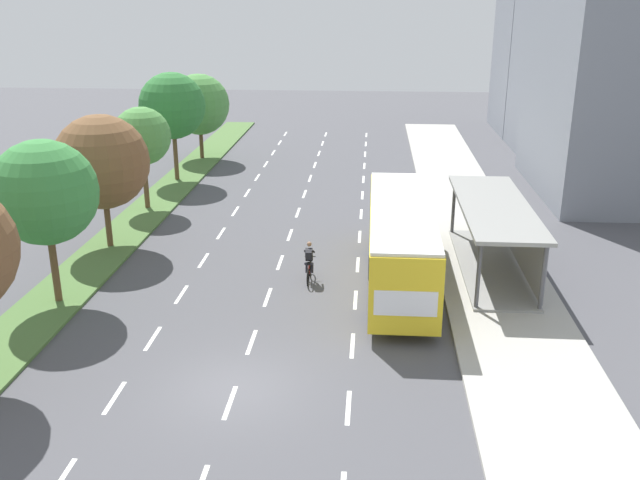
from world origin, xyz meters
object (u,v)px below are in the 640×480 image
(cyclist, at_px, (309,263))
(median_tree_fourth, at_px, (142,136))
(median_tree_second, at_px, (44,193))
(bus, at_px, (400,237))
(median_tree_fifth, at_px, (172,106))
(median_tree_third, at_px, (102,162))
(bus_shelter, at_px, (499,230))
(median_tree_farthest, at_px, (199,104))

(cyclist, bearing_deg, median_tree_fourth, 135.90)
(median_tree_second, bearing_deg, median_tree_fourth, 91.91)
(bus, xyz_separation_m, median_tree_fifth, (-13.75, 15.95, 2.76))
(median_tree_second, distance_m, median_tree_third, 6.31)
(bus_shelter, xyz_separation_m, median_tree_fifth, (-18.03, 14.17, 2.96))
(cyclist, distance_m, median_tree_fourth, 14.29)
(median_tree_farthest, bearing_deg, median_tree_fourth, -90.48)
(bus_shelter, xyz_separation_m, median_tree_third, (-17.83, 1.57, 2.29))
(bus, height_order, median_tree_fourth, median_tree_fourth)
(bus, bearing_deg, median_tree_second, -167.53)
(bus_shelter, height_order, median_tree_second, median_tree_second)
(median_tree_third, xyz_separation_m, median_tree_farthest, (-0.06, 18.90, -0.17))
(bus, xyz_separation_m, median_tree_second, (-13.30, -2.94, 2.39))
(bus, height_order, median_tree_second, median_tree_second)
(bus_shelter, bearing_deg, median_tree_fifth, 141.84)
(bus, relative_size, cyclist, 6.20)
(bus_shelter, xyz_separation_m, bus, (-4.28, -1.79, 0.20))
(median_tree_second, xyz_separation_m, median_tree_fourth, (-0.42, 12.60, -0.34))
(bus, distance_m, median_tree_second, 13.83)
(cyclist, distance_m, median_tree_farthest, 24.56)
(cyclist, distance_m, median_tree_fifth, 19.27)
(median_tree_fourth, bearing_deg, cyclist, -44.10)
(bus, bearing_deg, median_tree_fifth, 130.76)
(median_tree_fifth, bearing_deg, median_tree_farthest, 88.78)
(bus_shelter, relative_size, cyclist, 5.34)
(cyclist, bearing_deg, bus, 0.18)
(bus, distance_m, median_tree_fourth, 16.91)
(bus_shelter, distance_m, bus, 4.64)
(bus, bearing_deg, cyclist, -179.82)
(median_tree_fourth, bearing_deg, bus_shelter, -23.61)
(median_tree_third, height_order, median_tree_fifth, median_tree_fifth)
(median_tree_second, xyz_separation_m, median_tree_farthest, (-0.31, 25.20, -0.48))
(median_tree_third, bearing_deg, median_tree_fourth, 91.52)
(bus_shelter, relative_size, median_tree_farthest, 1.61)
(bus_shelter, distance_m, median_tree_third, 18.05)
(bus, distance_m, cyclist, 3.96)
(median_tree_third, relative_size, median_tree_farthest, 1.03)
(cyclist, xyz_separation_m, median_tree_fourth, (-9.98, 9.67, 3.33))
(median_tree_farthest, bearing_deg, median_tree_second, -89.29)
(bus, height_order, cyclist, bus)
(median_tree_fifth, bearing_deg, bus_shelter, -38.16)
(median_tree_farthest, bearing_deg, bus_shelter, -48.83)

